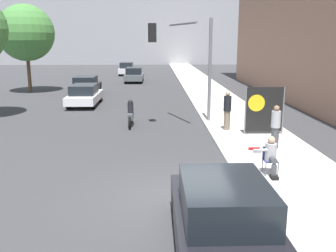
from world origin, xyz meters
The scene contains 14 objects.
ground_plane centered at (0.00, 0.00, 0.00)m, with size 160.00×160.00×0.00m, color #38383A.
sidewalk_curb centered at (3.55, 15.00, 0.07)m, with size 3.54×90.00×0.13m, color beige.
seated_protester centered at (2.81, 1.47, 0.74)m, with size 0.95×0.77×1.16m.
jogger_on_sidewalk centered at (3.85, 4.32, 0.94)m, with size 0.34×0.34×1.60m.
pedestrian_behind centered at (2.60, 7.29, 1.03)m, with size 0.34×0.34×1.76m.
protest_banner centered at (4.02, 6.47, 1.19)m, with size 1.68×0.06×2.02m.
traffic_light_pole centered at (0.94, 8.94, 3.54)m, with size 3.07×2.84×4.99m.
parked_car_curbside centered at (0.69, -2.52, 0.75)m, with size 1.82×4.12×1.52m.
car_on_road_nearest centered at (-5.14, 14.86, 0.68)m, with size 1.76×4.34×1.35m.
car_on_road_midblock centered at (-5.99, 20.04, 0.70)m, with size 1.81×4.14×1.40m.
car_on_road_distant centered at (-2.77, 28.89, 0.73)m, with size 1.78×4.38×1.46m.
car_on_road_far_lane centered at (-4.13, 37.10, 0.75)m, with size 1.74×4.40×1.53m.
motorcycle_on_road centered at (-1.81, 8.85, 0.55)m, with size 0.28×2.16×1.29m.
street_tree_midblock centered at (-10.73, 21.41, 4.66)m, with size 4.39×4.39×6.87m.
Camera 1 is at (-0.57, -9.03, 4.03)m, focal length 40.00 mm.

